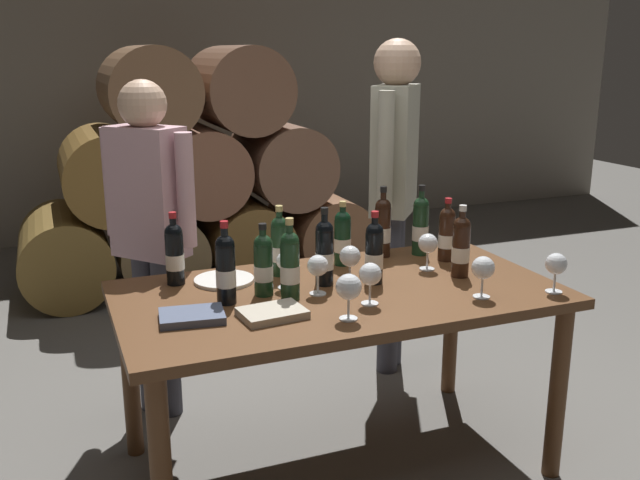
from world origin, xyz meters
TOP-DOWN VIEW (x-y plane):
  - ground_plane at (0.00, 0.00)m, footprint 14.00×14.00m
  - cellar_back_wall at (0.00, 4.20)m, footprint 10.00×0.24m
  - barrel_stack at (-0.00, 2.60)m, footprint 2.49×0.90m
  - dining_table at (0.00, 0.00)m, footprint 1.70×0.90m
  - wine_bottle_0 at (-0.03, 0.08)m, footprint 0.07×0.07m
  - wine_bottle_1 at (0.60, 0.19)m, footprint 0.07×0.07m
  - wine_bottle_2 at (-0.44, 0.02)m, footprint 0.07×0.07m
  - wine_bottle_3 at (-0.57, 0.31)m, footprint 0.07×0.07m
  - wine_bottle_4 at (0.36, 0.35)m, footprint 0.07×0.07m
  - wine_bottle_5 at (0.16, 0.03)m, footprint 0.07×0.07m
  - wine_bottle_6 at (-0.21, -0.03)m, footprint 0.07×0.07m
  - wine_bottle_7 at (0.53, 0.32)m, footprint 0.07×0.07m
  - wine_bottle_8 at (-0.15, 0.26)m, footprint 0.07×0.07m
  - wine_bottle_9 at (0.14, 0.30)m, footprint 0.07×0.07m
  - wine_bottle_10 at (0.53, -0.03)m, footprint 0.07×0.07m
  - wine_bottle_11 at (-0.29, 0.05)m, footprint 0.07×0.07m
  - wine_glass_0 at (0.46, -0.28)m, footprint 0.09×0.09m
  - wine_glass_1 at (-0.18, 0.09)m, footprint 0.07×0.07m
  - wine_glass_2 at (-0.09, -0.30)m, footprint 0.09×0.09m
  - wine_glass_3 at (-0.09, -0.02)m, footprint 0.08×0.08m
  - wine_glass_4 at (0.07, 0.05)m, footprint 0.08×0.08m
  - wine_glass_5 at (0.45, 0.10)m, footprint 0.08×0.08m
  - wine_glass_6 at (0.76, -0.33)m, footprint 0.08×0.08m
  - wine_glass_7 at (0.04, -0.19)m, footprint 0.08×0.08m
  - tasting_notebook at (-0.60, -0.10)m, footprint 0.24×0.19m
  - leather_ledger at (-0.33, -0.18)m, footprint 0.23×0.18m
  - serving_plate at (-0.39, 0.26)m, footprint 0.24×0.24m
  - sommelier_presenting at (0.62, 0.75)m, footprint 0.34×0.40m
  - taster_seated_left at (-0.60, 0.72)m, footprint 0.35×0.40m

SIDE VIEW (x-z plane):
  - ground_plane at x=0.00m, z-range 0.00..0.00m
  - dining_table at x=0.00m, z-range 0.29..1.05m
  - barrel_stack at x=0.00m, z-range -0.12..1.57m
  - serving_plate at x=-0.39m, z-range 0.76..0.77m
  - tasting_notebook at x=-0.60m, z-range 0.76..0.79m
  - leather_ledger at x=-0.33m, z-range 0.76..0.79m
  - wine_glass_1 at x=-0.18m, z-range 0.79..0.94m
  - wine_glass_3 at x=-0.09m, z-range 0.79..0.95m
  - wine_glass_6 at x=0.76m, z-range 0.79..0.95m
  - wine_glass_5 at x=0.45m, z-range 0.79..0.95m
  - wine_glass_7 at x=0.04m, z-range 0.79..0.95m
  - wine_glass_4 at x=0.07m, z-range 0.79..0.95m
  - wine_glass_0 at x=0.46m, z-range 0.79..0.95m
  - wine_glass_2 at x=-0.09m, z-range 0.79..0.96m
  - wine_bottle_11 at x=-0.29m, z-range 0.74..1.02m
  - wine_bottle_9 at x=0.14m, z-range 0.74..1.02m
  - wine_bottle_1 at x=0.60m, z-range 0.74..1.02m
  - wine_bottle_3 at x=-0.57m, z-range 0.74..1.03m
  - wine_bottle_8 at x=-0.15m, z-range 0.74..1.03m
  - wine_bottle_5 at x=0.16m, z-range 0.74..1.03m
  - wine_bottle_10 at x=0.53m, z-range 0.74..1.04m
  - wine_bottle_2 at x=-0.44m, z-range 0.74..1.05m
  - wine_bottle_6 at x=-0.21m, z-range 0.74..1.05m
  - wine_bottle_0 at x=-0.03m, z-range 0.74..1.05m
  - wine_bottle_7 at x=0.53m, z-range 0.74..1.06m
  - wine_bottle_4 at x=0.36m, z-range 0.74..1.06m
  - taster_seated_left at x=-0.60m, z-range 0.15..1.69m
  - sommelier_presenting at x=0.62m, z-range 0.19..1.90m
  - cellar_back_wall at x=0.00m, z-range 0.00..2.80m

